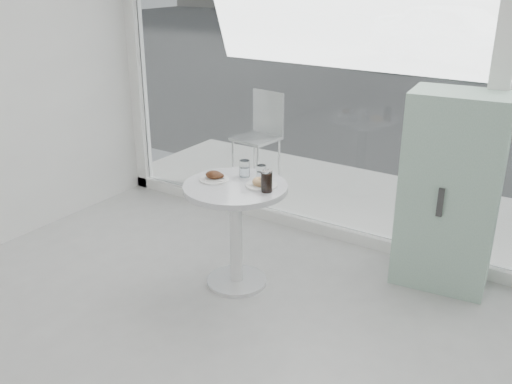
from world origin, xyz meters
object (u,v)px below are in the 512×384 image
Objects in this scene: plate_donut at (262,183)px; main_table at (236,214)px; cola_glass at (267,182)px; mint_cabinet at (450,192)px; car_white at (458,34)px; water_tumbler_b at (261,173)px; water_tumbler_a at (245,170)px; patio_chair at (261,131)px; plate_fritter at (215,177)px.

main_table is at bearing -154.82° from plate_donut.
main_table is 0.38m from cola_glass.
main_table is 0.30m from plate_donut.
mint_cabinet reaches higher than cola_glass.
mint_cabinet reaches higher than car_white.
water_tumbler_b reaches higher than plate_donut.
water_tumbler_a is (-0.20, 0.09, 0.03)m from plate_donut.
patio_chair reaches higher than water_tumbler_a.
main_table is 0.30m from plate_fritter.
mint_cabinet is 0.34× the size of car_white.
plate_fritter is at bearing -155.77° from car_white.
plate_donut is 0.13m from water_tumbler_b.
patio_chair is 2.00m from plate_fritter.
patio_chair is at bearing 117.83° from main_table.
patio_chair reaches higher than plate_fritter.
mint_cabinet is 13.22× the size of water_tumbler_b.
mint_cabinet is 6.45× the size of plate_donut.
car_white reaches higher than plate_fritter.
water_tumbler_b is (1.05, -1.64, 0.24)m from patio_chair.
water_tumbler_a is 0.83× the size of cola_glass.
water_tumbler_a is (-1.26, -0.69, 0.12)m from mint_cabinet.
cola_glass reaches higher than main_table.
main_table is at bearing -117.58° from water_tumbler_b.
cola_glass reaches higher than water_tumbler_a.
water_tumbler_a reaches higher than plate_donut.
plate_donut is 0.11m from cola_glass.
main_table is at bearing -154.86° from car_white.
cola_glass is at bearing 2.77° from plate_fritter.
mint_cabinet is at bearing 31.64° from plate_fritter.
main_table is at bearing -177.01° from cola_glass.
water_tumbler_b is at bearing 62.42° from main_table.
plate_fritter is 0.42m from cola_glass.
car_white reaches higher than patio_chair.
patio_chair reaches higher than water_tumbler_b.
mint_cabinet reaches higher than water_tumbler_b.
mint_cabinet is (1.22, 0.85, 0.15)m from main_table.
main_table is 3.54× the size of plate_donut.
water_tumbler_a is at bearing -154.95° from car_white.
main_table is 10.71m from car_white.
water_tumbler_a is at bearing 151.24° from cola_glass.
cola_glass is at bearing 2.99° from main_table.
main_table is 3.71× the size of plate_fritter.
mint_cabinet is at bearing -16.15° from patio_chair.
main_table is 7.26× the size of water_tumbler_b.
car_white is at bearing 98.51° from cola_glass.
plate_fritter is at bearing -165.90° from plate_donut.
plate_donut is (1.12, -1.74, 0.21)m from patio_chair.
patio_chair is 4.46× the size of plate_fritter.
plate_donut is 1.80× the size of water_tumbler_a.
main_table is 6.37× the size of water_tumbler_a.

